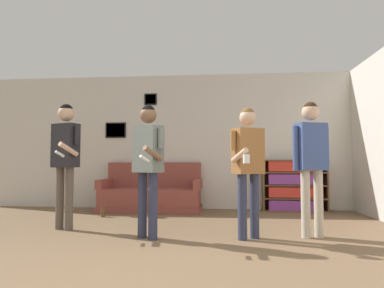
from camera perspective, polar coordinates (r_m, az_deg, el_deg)
name	(u,v)px	position (r m, az deg, el deg)	size (l,w,h in m)	color
wall_back	(187,141)	(6.92, -0.76, 0.48)	(8.78, 0.08, 2.70)	beige
couch	(151,195)	(6.63, -6.80, -8.44)	(1.91, 0.80, 0.92)	brown
bookshelf	(294,186)	(6.79, 16.68, -6.65)	(1.19, 0.30, 0.97)	brown
floor_lamp	(68,148)	(6.96, -20.00, -0.67)	(0.46, 0.28, 1.61)	#ADA89E
person_player_foreground_left	(65,151)	(5.05, -20.37, -1.15)	(0.47, 0.58, 1.73)	brown
person_player_foreground_center	(148,156)	(4.21, -7.38, -2.06)	(0.43, 0.59, 1.63)	#2D334C
person_watcher_holding_cup	(248,158)	(4.21, 9.34, -2.40)	(0.43, 0.55, 1.59)	#2D334C
person_spectator_near_bookshelf	(311,154)	(4.50, 19.24, -1.52)	(0.48, 0.31, 1.68)	#B7AD99
bottle_on_floor	(103,212)	(6.08, -14.64, -10.85)	(0.07, 0.07, 0.23)	brown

